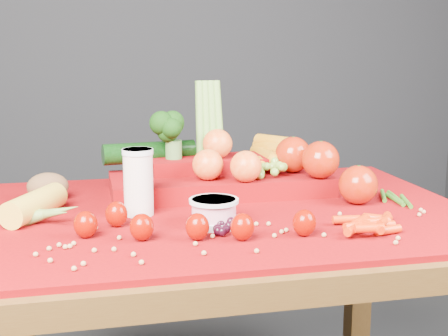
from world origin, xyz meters
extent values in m
cube|color=black|center=(0.00, 1.50, 1.25)|extent=(3.00, 0.02, 2.50)
cube|color=#3E250E|center=(0.00, 0.00, 0.72)|extent=(1.10, 0.80, 0.05)
cube|color=#3E250E|center=(0.48, 0.33, 0.35)|extent=(0.06, 0.06, 0.70)
cube|color=#7E0406|center=(0.00, 0.00, 0.76)|extent=(1.05, 0.75, 0.01)
cylinder|color=beige|center=(-0.19, 0.00, 0.83)|extent=(0.06, 0.06, 0.14)
cylinder|color=silver|center=(-0.19, 0.00, 0.90)|extent=(0.07, 0.07, 0.01)
cylinder|color=silver|center=(-0.05, -0.12, 0.77)|extent=(0.10, 0.10, 0.01)
cylinder|color=pink|center=(-0.05, -0.12, 0.80)|extent=(0.09, 0.09, 0.04)
cylinder|color=silver|center=(-0.05, -0.12, 0.81)|extent=(0.10, 0.10, 0.01)
ellipsoid|color=#900C00|center=(-0.24, -0.08, 0.79)|extent=(0.04, 0.04, 0.05)
cone|color=#0C4310|center=(-0.24, -0.08, 0.81)|extent=(0.03, 0.03, 0.01)
ellipsoid|color=#900C00|center=(-0.30, -0.14, 0.79)|extent=(0.04, 0.04, 0.05)
cone|color=#0C4310|center=(-0.30, -0.14, 0.81)|extent=(0.03, 0.03, 0.01)
ellipsoid|color=#900C00|center=(-0.20, -0.18, 0.79)|extent=(0.04, 0.04, 0.05)
cone|color=#0C4310|center=(-0.20, -0.18, 0.81)|extent=(0.03, 0.03, 0.01)
ellipsoid|color=#900C00|center=(-0.10, -0.20, 0.79)|extent=(0.04, 0.04, 0.05)
cone|color=#0C4310|center=(-0.10, -0.20, 0.81)|extent=(0.03, 0.03, 0.01)
ellipsoid|color=#900C00|center=(-0.02, -0.22, 0.79)|extent=(0.04, 0.04, 0.05)
cone|color=#0C4310|center=(-0.02, -0.22, 0.81)|extent=(0.03, 0.03, 0.01)
ellipsoid|color=#900C00|center=(0.10, -0.22, 0.79)|extent=(0.04, 0.04, 0.05)
cone|color=#0C4310|center=(0.10, -0.22, 0.81)|extent=(0.03, 0.03, 0.01)
ellipsoid|color=#900C00|center=(-0.18, 0.02, 0.79)|extent=(0.04, 0.04, 0.05)
cone|color=#0C4310|center=(-0.18, 0.02, 0.81)|extent=(0.03, 0.03, 0.01)
cylinder|color=gold|center=(-0.40, 0.02, 0.79)|extent=(0.13, 0.19, 0.06)
ellipsoid|color=brown|center=(-0.38, 0.17, 0.79)|extent=(0.09, 0.07, 0.06)
cube|color=#7E0406|center=(0.02, 0.15, 0.78)|extent=(0.52, 0.22, 0.04)
cube|color=#7E0406|center=(0.00, 0.20, 0.82)|extent=(0.28, 0.12, 0.03)
sphere|color=maroon|center=(0.24, 0.06, 0.85)|extent=(0.09, 0.09, 0.09)
sphere|color=maroon|center=(0.30, -0.02, 0.81)|extent=(0.09, 0.09, 0.09)
sphere|color=maroon|center=(0.20, 0.14, 0.85)|extent=(0.09, 0.09, 0.09)
sphere|color=red|center=(-0.02, 0.10, 0.84)|extent=(0.07, 0.07, 0.07)
sphere|color=red|center=(0.06, 0.06, 0.84)|extent=(0.07, 0.07, 0.07)
sphere|color=red|center=(0.02, 0.18, 0.88)|extent=(0.07, 0.07, 0.07)
cylinder|color=#C17A1B|center=(0.13, 0.22, 0.82)|extent=(0.06, 0.16, 0.04)
cylinder|color=#C17A1B|center=(0.15, 0.22, 0.84)|extent=(0.04, 0.15, 0.04)
cylinder|color=#C17A1B|center=(0.17, 0.22, 0.85)|extent=(0.07, 0.16, 0.04)
cylinder|color=#C17A1B|center=(0.19, 0.22, 0.87)|extent=(0.10, 0.15, 0.04)
cylinder|color=#3F662D|center=(-0.08, 0.20, 0.86)|extent=(0.04, 0.04, 0.04)
cylinder|color=olive|center=(-0.01, 0.24, 0.92)|extent=(0.03, 0.06, 0.22)
cylinder|color=olive|center=(0.00, 0.24, 0.92)|extent=(0.02, 0.06, 0.22)
cylinder|color=olive|center=(0.02, 0.24, 0.92)|extent=(0.02, 0.06, 0.22)
cylinder|color=olive|center=(0.04, 0.24, 0.92)|extent=(0.03, 0.06, 0.22)
cylinder|color=black|center=(-0.14, 0.24, 0.85)|extent=(0.23, 0.08, 0.05)
camera|label=1|loc=(-0.30, -1.28, 1.12)|focal=50.00mm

